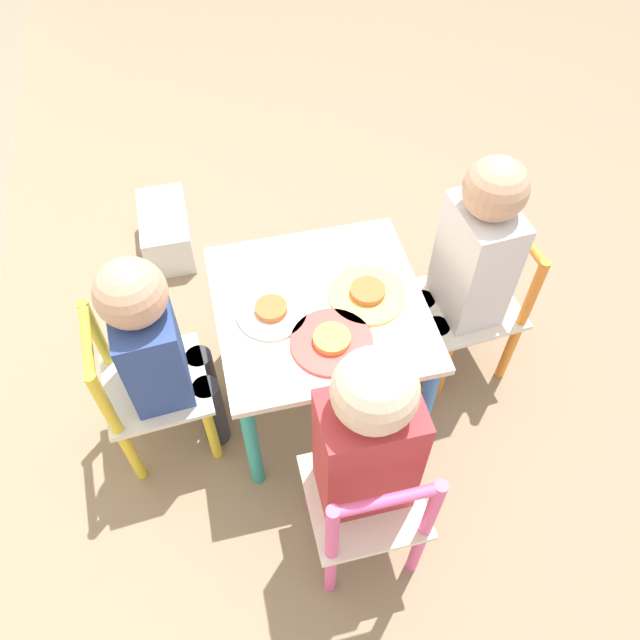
{
  "coord_description": "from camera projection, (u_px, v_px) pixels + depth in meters",
  "views": [
    {
      "loc": [
        -0.96,
        0.22,
        1.63
      ],
      "look_at": [
        0.0,
        0.0,
        0.36
      ],
      "focal_mm": 35.0,
      "sensor_mm": 36.0,
      "label": 1
    }
  ],
  "objects": [
    {
      "name": "plate_back",
      "position": [
        272.0,
        311.0,
        1.53
      ],
      "size": [
        0.18,
        0.18,
        0.03
      ],
      "color": "white",
      "rests_on": "kids_table"
    },
    {
      "name": "chair_yellow",
      "position": [
        148.0,
        389.0,
        1.61
      ],
      "size": [
        0.28,
        0.28,
        0.51
      ],
      "rotation": [
        0.0,
        0.0,
        0.07
      ],
      "color": "silver",
      "rests_on": "ground_plane"
    },
    {
      "name": "plate_front",
      "position": [
        367.0,
        294.0,
        1.56
      ],
      "size": [
        0.2,
        0.2,
        0.03
      ],
      "color": "#EADB66",
      "rests_on": "kids_table"
    },
    {
      "name": "plate_left",
      "position": [
        332.0,
        341.0,
        1.47
      ],
      "size": [
        0.2,
        0.2,
        0.03
      ],
      "color": "#E54C47",
      "rests_on": "kids_table"
    },
    {
      "name": "storage_bin",
      "position": [
        166.0,
        231.0,
        2.2
      ],
      "size": [
        0.3,
        0.16,
        0.16
      ],
      "color": "silver",
      "rests_on": "ground_plane"
    },
    {
      "name": "child_back",
      "position": [
        158.0,
        345.0,
        1.49
      ],
      "size": [
        0.21,
        0.22,
        0.7
      ],
      "rotation": [
        0.0,
        0.0,
        0.07
      ],
      "color": "#38383D",
      "rests_on": "ground_plane"
    },
    {
      "name": "kids_table",
      "position": [
        320.0,
        321.0,
        1.61
      ],
      "size": [
        0.52,
        0.52,
        0.42
      ],
      "color": "silver",
      "rests_on": "ground_plane"
    },
    {
      "name": "child_left",
      "position": [
        366.0,
        443.0,
        1.29
      ],
      "size": [
        0.22,
        0.2,
        0.77
      ],
      "rotation": [
        0.0,
        0.0,
        -4.71
      ],
      "color": "#7A6B5B",
      "rests_on": "ground_plane"
    },
    {
      "name": "child_front",
      "position": [
        470.0,
        261.0,
        1.61
      ],
      "size": [
        0.21,
        0.22,
        0.76
      ],
      "rotation": [
        0.0,
        0.0,
        -3.06
      ],
      "color": "#7A6B5B",
      "rests_on": "ground_plane"
    },
    {
      "name": "ground_plane",
      "position": [
        320.0,
        392.0,
        1.89
      ],
      "size": [
        6.0,
        6.0,
        0.0
      ],
      "primitive_type": "plane",
      "color": "#8C755B"
    },
    {
      "name": "chair_orange",
      "position": [
        475.0,
        305.0,
        1.78
      ],
      "size": [
        0.28,
        0.28,
        0.51
      ],
      "rotation": [
        0.0,
        0.0,
        -3.06
      ],
      "color": "silver",
      "rests_on": "ground_plane"
    },
    {
      "name": "chair_pink",
      "position": [
        368.0,
        508.0,
        1.42
      ],
      "size": [
        0.26,
        0.26,
        0.51
      ],
      "rotation": [
        0.0,
        0.0,
        -4.71
      ],
      "color": "silver",
      "rests_on": "ground_plane"
    }
  ]
}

